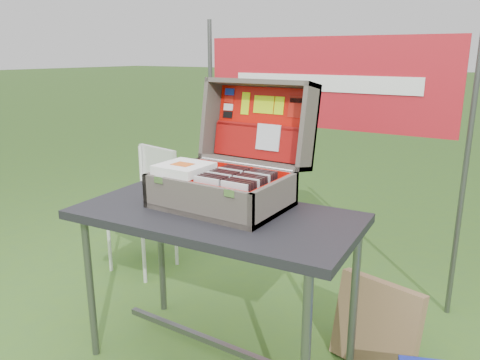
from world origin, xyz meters
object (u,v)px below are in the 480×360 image
Objects in this scene: chair at (141,211)px; cardboard_box at (376,325)px; table at (216,292)px; suitcase at (228,145)px.

cardboard_box is at bearing 4.12° from chair.
table is 1.22m from chair.
table is 0.78m from cardboard_box.
suitcase reaches higher than table.
suitcase reaches higher than cardboard_box.
chair is at bearing -174.40° from cardboard_box.
suitcase is (-0.03, 0.15, 0.67)m from table.
suitcase is 1.30m from chair.
cardboard_box is at bearing 21.90° from suitcase.
table is 1.51× the size of chair.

